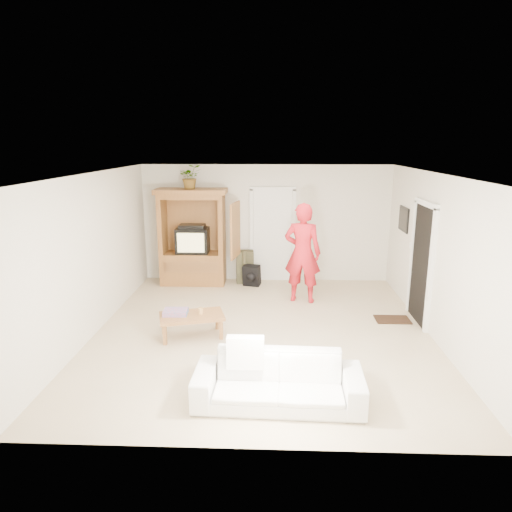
{
  "coord_description": "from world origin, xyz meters",
  "views": [
    {
      "loc": [
        0.18,
        -7.07,
        3.07
      ],
      "look_at": [
        -0.13,
        0.6,
        1.15
      ],
      "focal_mm": 32.0,
      "sensor_mm": 36.0,
      "label": 1
    }
  ],
  "objects": [
    {
      "name": "floor",
      "position": [
        0.0,
        0.0,
        0.0
      ],
      "size": [
        6.0,
        6.0,
        0.0
      ],
      "primitive_type": "plane",
      "color": "tan",
      "rests_on": "ground"
    },
    {
      "name": "ceiling",
      "position": [
        0.0,
        0.0,
        2.6
      ],
      "size": [
        6.0,
        6.0,
        0.0
      ],
      "primitive_type": "plane",
      "rotation": [
        3.14,
        0.0,
        0.0
      ],
      "color": "white",
      "rests_on": "floor"
    },
    {
      "name": "wall_back",
      "position": [
        0.0,
        3.0,
        1.3
      ],
      "size": [
        5.5,
        0.0,
        5.5
      ],
      "primitive_type": "plane",
      "rotation": [
        1.57,
        0.0,
        0.0
      ],
      "color": "silver",
      "rests_on": "floor"
    },
    {
      "name": "wall_front",
      "position": [
        0.0,
        -3.0,
        1.3
      ],
      "size": [
        5.5,
        0.0,
        5.5
      ],
      "primitive_type": "plane",
      "rotation": [
        -1.57,
        0.0,
        0.0
      ],
      "color": "silver",
      "rests_on": "floor"
    },
    {
      "name": "wall_left",
      "position": [
        -2.75,
        0.0,
        1.3
      ],
      "size": [
        0.0,
        6.0,
        6.0
      ],
      "primitive_type": "plane",
      "rotation": [
        1.57,
        0.0,
        1.57
      ],
      "color": "silver",
      "rests_on": "floor"
    },
    {
      "name": "wall_right",
      "position": [
        2.75,
        0.0,
        1.3
      ],
      "size": [
        0.0,
        6.0,
        6.0
      ],
      "primitive_type": "plane",
      "rotation": [
        1.57,
        0.0,
        -1.57
      ],
      "color": "silver",
      "rests_on": "floor"
    },
    {
      "name": "armoire",
      "position": [
        -1.58,
        2.66,
        0.91
      ],
      "size": [
        1.82,
        1.14,
        2.1
      ],
      "color": "brown",
      "rests_on": "floor"
    },
    {
      "name": "door_back",
      "position": [
        0.15,
        2.97,
        1.02
      ],
      "size": [
        0.85,
        0.05,
        2.04
      ],
      "primitive_type": "cube",
      "color": "white",
      "rests_on": "floor"
    },
    {
      "name": "doorway_right",
      "position": [
        2.73,
        0.6,
        1.02
      ],
      "size": [
        0.05,
        0.9,
        2.04
      ],
      "primitive_type": "cube",
      "color": "black",
      "rests_on": "floor"
    },
    {
      "name": "framed_picture",
      "position": [
        2.73,
        1.9,
        1.6
      ],
      "size": [
        0.03,
        0.6,
        0.48
      ],
      "primitive_type": "cube",
      "color": "black",
      "rests_on": "wall_right"
    },
    {
      "name": "doormat",
      "position": [
        2.3,
        0.6,
        0.01
      ],
      "size": [
        0.6,
        0.4,
        0.02
      ],
      "primitive_type": "cube",
      "color": "#382316",
      "rests_on": "floor"
    },
    {
      "name": "plant",
      "position": [
        -1.6,
        2.63,
        2.36
      ],
      "size": [
        0.57,
        0.53,
        0.51
      ],
      "primitive_type": "imported",
      "rotation": [
        0.0,
        0.0,
        0.32
      ],
      "color": "#4C7238",
      "rests_on": "armoire"
    },
    {
      "name": "man",
      "position": [
        0.74,
        1.56,
        0.98
      ],
      "size": [
        0.8,
        0.61,
        1.96
      ],
      "primitive_type": "imported",
      "rotation": [
        0.0,
        0.0,
        2.92
      ],
      "color": "red",
      "rests_on": "floor"
    },
    {
      "name": "sofa",
      "position": [
        0.25,
        -2.13,
        0.29
      ],
      "size": [
        2.04,
        0.86,
        0.59
      ],
      "primitive_type": "imported",
      "rotation": [
        0.0,
        0.0,
        -0.03
      ],
      "color": "silver",
      "rests_on": "floor"
    },
    {
      "name": "coffee_table",
      "position": [
        -1.13,
        -0.24,
        0.33
      ],
      "size": [
        1.13,
        0.81,
        0.38
      ],
      "rotation": [
        0.0,
        0.0,
        0.28
      ],
      "color": "olive",
      "rests_on": "floor"
    },
    {
      "name": "towel",
      "position": [
        -1.39,
        -0.24,
        0.42
      ],
      "size": [
        0.39,
        0.29,
        0.08
      ],
      "primitive_type": "cube",
      "rotation": [
        0.0,
        0.0,
        0.04
      ],
      "color": "#D84860",
      "rests_on": "coffee_table"
    },
    {
      "name": "candle",
      "position": [
        -0.99,
        -0.19,
        0.43
      ],
      "size": [
        0.08,
        0.08,
        0.1
      ],
      "primitive_type": "cylinder",
      "color": "tan",
      "rests_on": "coffee_table"
    },
    {
      "name": "backpack_black",
      "position": [
        -0.3,
        2.5,
        0.22
      ],
      "size": [
        0.41,
        0.3,
        0.45
      ],
      "primitive_type": null,
      "rotation": [
        0.0,
        0.0,
        -0.26
      ],
      "color": "black",
      "rests_on": "floor"
    },
    {
      "name": "backpack_olive",
      "position": [
        -0.46,
        2.76,
        0.36
      ],
      "size": [
        0.41,
        0.32,
        0.72
      ],
      "primitive_type": null,
      "rotation": [
        0.0,
        0.0,
        0.11
      ],
      "color": "#47442B",
      "rests_on": "floor"
    }
  ]
}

